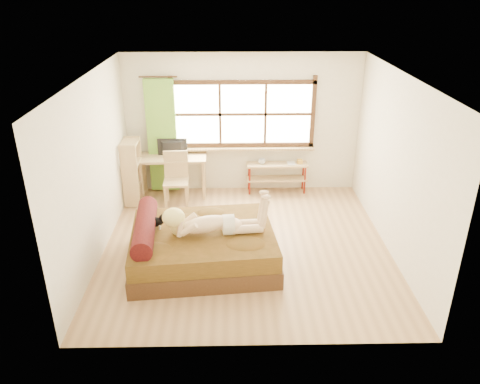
{
  "coord_description": "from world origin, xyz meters",
  "views": [
    {
      "loc": [
        -0.23,
        -6.47,
        3.94
      ],
      "look_at": [
        -0.09,
        0.2,
        0.85
      ],
      "focal_mm": 35.0,
      "sensor_mm": 36.0,
      "label": 1
    }
  ],
  "objects_px": {
    "pipe_shelf": "(277,171)",
    "bookshelf": "(132,172)",
    "woman": "(212,213)",
    "chair": "(176,176)",
    "desk": "(173,162)",
    "kitten": "(154,221)",
    "bed": "(200,245)"
  },
  "relations": [
    {
      "from": "desk",
      "to": "pipe_shelf",
      "type": "height_order",
      "value": "desk"
    },
    {
      "from": "bed",
      "to": "bookshelf",
      "type": "height_order",
      "value": "bookshelf"
    },
    {
      "from": "kitten",
      "to": "desk",
      "type": "xyz_separation_m",
      "value": [
        0.02,
        2.31,
        0.04
      ]
    },
    {
      "from": "bed",
      "to": "pipe_shelf",
      "type": "distance_m",
      "value": 2.9
    },
    {
      "from": "bed",
      "to": "pipe_shelf",
      "type": "relative_size",
      "value": 1.9
    },
    {
      "from": "kitten",
      "to": "bed",
      "type": "bearing_deg",
      "value": -14.41
    },
    {
      "from": "pipe_shelf",
      "to": "bookshelf",
      "type": "xyz_separation_m",
      "value": [
        -2.77,
        -0.42,
        0.18
      ]
    },
    {
      "from": "bookshelf",
      "to": "woman",
      "type": "bearing_deg",
      "value": -54.52
    },
    {
      "from": "bed",
      "to": "kitten",
      "type": "distance_m",
      "value": 0.77
    },
    {
      "from": "desk",
      "to": "bookshelf",
      "type": "bearing_deg",
      "value": -159.68
    },
    {
      "from": "bed",
      "to": "desk",
      "type": "distance_m",
      "value": 2.54
    },
    {
      "from": "bed",
      "to": "pipe_shelf",
      "type": "bearing_deg",
      "value": 55.7
    },
    {
      "from": "woman",
      "to": "bookshelf",
      "type": "distance_m",
      "value": 2.69
    },
    {
      "from": "woman",
      "to": "desk",
      "type": "relative_size",
      "value": 1.14
    },
    {
      "from": "desk",
      "to": "chair",
      "type": "xyz_separation_m",
      "value": [
        0.1,
        -0.36,
        -0.14
      ]
    },
    {
      "from": "chair",
      "to": "bookshelf",
      "type": "xyz_separation_m",
      "value": [
        -0.82,
        0.06,
        0.06
      ]
    },
    {
      "from": "desk",
      "to": "pipe_shelf",
      "type": "relative_size",
      "value": 1.09
    },
    {
      "from": "chair",
      "to": "woman",
      "type": "bearing_deg",
      "value": -72.2
    },
    {
      "from": "chair",
      "to": "pipe_shelf",
      "type": "distance_m",
      "value": 2.01
    },
    {
      "from": "bed",
      "to": "bookshelf",
      "type": "bearing_deg",
      "value": 117.37
    },
    {
      "from": "bed",
      "to": "chair",
      "type": "bearing_deg",
      "value": 99.43
    },
    {
      "from": "kitten",
      "to": "chair",
      "type": "distance_m",
      "value": 1.96
    },
    {
      "from": "desk",
      "to": "pipe_shelf",
      "type": "bearing_deg",
      "value": 1.54
    },
    {
      "from": "woman",
      "to": "pipe_shelf",
      "type": "distance_m",
      "value": 2.87
    },
    {
      "from": "bed",
      "to": "kitten",
      "type": "height_order",
      "value": "bed"
    },
    {
      "from": "bookshelf",
      "to": "desk",
      "type": "bearing_deg",
      "value": 21.66
    },
    {
      "from": "bed",
      "to": "kitten",
      "type": "relative_size",
      "value": 7.15
    },
    {
      "from": "bed",
      "to": "desk",
      "type": "height_order",
      "value": "same"
    },
    {
      "from": "kitten",
      "to": "bookshelf",
      "type": "bearing_deg",
      "value": 103.73
    },
    {
      "from": "woman",
      "to": "bed",
      "type": "bearing_deg",
      "value": 162.0
    },
    {
      "from": "kitten",
      "to": "chair",
      "type": "height_order",
      "value": "chair"
    },
    {
      "from": "woman",
      "to": "chair",
      "type": "xyz_separation_m",
      "value": [
        -0.75,
        2.1,
        -0.29
      ]
    }
  ]
}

